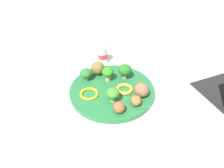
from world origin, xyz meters
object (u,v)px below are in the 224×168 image
broccoli_floret_far_rim (113,94)px  meatball_back_left (98,68)px  knife (151,146)px  meatball_near_rim (119,107)px  fork (138,150)px  plate (112,91)px  broccoli_floret_near_rim (125,70)px  pepper_ring_center (89,94)px  pepper_ring_far_rim (124,89)px  napkin (145,152)px  broccoli_floret_mid_left (108,73)px  meatball_center (141,90)px  broccoli_floret_front_left (86,73)px  yogurt_bottle (103,54)px  meatball_mid_left (136,101)px

broccoli_floret_far_rim → meatball_back_left: same height
broccoli_floret_far_rim → knife: (-0.18, -0.05, -0.04)m
meatball_near_rim → fork: bearing=-177.3°
plate → fork: (-0.24, 0.01, -0.00)m
broccoli_floret_near_rim → broccoli_floret_far_rim: bearing=143.7°
broccoli_floret_far_rim → pepper_ring_center: (0.05, 0.06, -0.02)m
pepper_ring_center → pepper_ring_far_rim: 0.12m
broccoli_floret_far_rim → napkin: (-0.19, -0.03, -0.04)m
broccoli_floret_mid_left → napkin: bearing=-177.4°
meatball_back_left → broccoli_floret_mid_left: bearing=-155.6°
plate → pepper_ring_center: bearing=95.4°
knife → meatball_center: bearing=-14.6°
broccoli_floret_far_rim → meatball_near_rim: broccoli_floret_far_rim is taller
pepper_ring_center → fork: size_ratio=0.50×
meatball_back_left → fork: meatball_back_left is taller
fork → knife: same height
napkin → broccoli_floret_front_left: bearing=14.5°
broccoli_floret_near_rim → meatball_back_left: bearing=57.6°
meatball_center → yogurt_bottle: yogurt_bottle is taller
meatball_near_rim → meatball_mid_left: meatball_near_rim is taller
knife → napkin: bearing=114.0°
meatball_back_left → pepper_ring_center: meatball_back_left is taller
broccoli_floret_mid_left → pepper_ring_far_rim: size_ratio=0.92×
meatball_back_left → yogurt_bottle: (0.09, -0.04, -0.01)m
meatball_back_left → napkin: size_ratio=0.28×
broccoli_floret_front_left → meatball_mid_left: bearing=-145.1°
fork → knife: 0.04m
broccoli_floret_mid_left → knife: 0.29m
plate → broccoli_floret_mid_left: (0.05, 0.00, 0.04)m
meatball_near_rim → meatball_center: bearing=-62.4°
broccoli_floret_far_rim → yogurt_bottle: 0.25m
meatball_near_rim → broccoli_floret_near_rim: bearing=-25.3°
pepper_ring_center → plate: bearing=-84.6°
broccoli_floret_far_rim → broccoli_floret_front_left: bearing=23.4°
broccoli_floret_near_rim → meatball_mid_left: size_ratio=1.58×
plate → yogurt_bottle: yogurt_bottle is taller
broccoli_floret_front_left → napkin: broccoli_floret_front_left is taller
broccoli_floret_front_left → broccoli_floret_mid_left: bearing=-109.2°
broccoli_floret_mid_left → meatball_center: broccoli_floret_mid_left is taller
napkin → fork: (0.01, 0.02, 0.00)m
pepper_ring_center → pepper_ring_far_rim: bearing=-95.9°
broccoli_floret_front_left → knife: bearing=-162.1°
broccoli_floret_mid_left → fork: size_ratio=0.42×
broccoli_floret_near_rim → meatball_center: 0.11m
broccoli_floret_near_rim → napkin: size_ratio=0.31×
pepper_ring_center → knife: size_ratio=0.41×
napkin → yogurt_bottle: 0.44m
meatball_mid_left → meatball_back_left: size_ratio=0.69×
broccoli_floret_far_rim → pepper_ring_center: size_ratio=0.79×
broccoli_floret_front_left → meatball_center: meatball_center is taller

